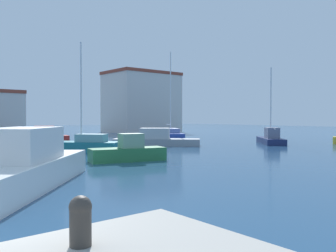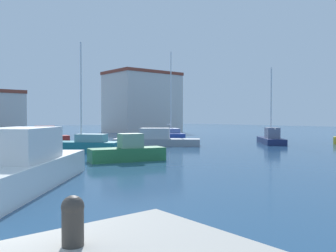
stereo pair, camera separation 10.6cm
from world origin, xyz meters
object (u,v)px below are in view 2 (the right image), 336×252
at_px(mooring_bollard, 73,219).
at_px(sailboat_navy_center_channel, 271,138).
at_px(sailboat_teal_far_right, 83,145).
at_px(motorboat_red_inner_mooring, 40,137).
at_px(motorboat_grey_near_pier, 156,140).
at_px(motorboat_white_mid_harbor, 23,166).
at_px(motorboat_green_distant_north, 128,152).
at_px(sailboat_blue_far_left, 171,134).

height_order(mooring_bollard, sailboat_navy_center_channel, sailboat_navy_center_channel).
bearing_deg(sailboat_teal_far_right, sailboat_navy_center_channel, -13.96).
bearing_deg(sailboat_navy_center_channel, motorboat_red_inner_mooring, 136.65).
bearing_deg(sailboat_navy_center_channel, mooring_bollard, -149.54).
xyz_separation_m(motorboat_grey_near_pier, motorboat_white_mid_harbor, (-15.23, -12.05, 0.26)).
relative_size(motorboat_green_distant_north, motorboat_grey_near_pier, 0.66).
relative_size(sailboat_navy_center_channel, sailboat_teal_far_right, 0.90).
bearing_deg(sailboat_navy_center_channel, sailboat_teal_far_right, 166.04).
height_order(motorboat_grey_near_pier, sailboat_teal_far_right, sailboat_teal_far_right).
relative_size(sailboat_teal_far_right, motorboat_white_mid_harbor, 1.04).
xyz_separation_m(mooring_bollard, motorboat_green_distant_north, (9.46, 13.42, -0.79)).
bearing_deg(motorboat_grey_near_pier, mooring_bollard, -129.55).
bearing_deg(motorboat_white_mid_harbor, motorboat_grey_near_pier, 38.34).
bearing_deg(motorboat_red_inner_mooring, sailboat_teal_far_right, -94.17).
distance_m(mooring_bollard, sailboat_blue_far_left, 37.38).
bearing_deg(sailboat_teal_far_right, sailboat_blue_far_left, 26.94).
height_order(mooring_bollard, motorboat_green_distant_north, mooring_bollard).
bearing_deg(sailboat_navy_center_channel, motorboat_green_distant_north, -171.43).
bearing_deg(motorboat_grey_near_pier, motorboat_red_inner_mooring, 122.15).
xyz_separation_m(sailboat_navy_center_channel, motorboat_green_distant_north, (-17.95, -2.70, 0.00)).
distance_m(mooring_bollard, sailboat_teal_far_right, 22.79).
height_order(motorboat_green_distant_north, motorboat_grey_near_pier, motorboat_green_distant_north).
relative_size(mooring_bollard, motorboat_white_mid_harbor, 0.08).
xyz_separation_m(motorboat_red_inner_mooring, sailboat_teal_far_right, (-0.82, -11.28, -0.04)).
height_order(motorboat_red_inner_mooring, motorboat_grey_near_pier, motorboat_red_inner_mooring).
distance_m(sailboat_navy_center_channel, motorboat_white_mid_harbor, 26.09).
height_order(sailboat_navy_center_channel, motorboat_red_inner_mooring, sailboat_navy_center_channel).
height_order(sailboat_navy_center_channel, motorboat_grey_near_pier, sailboat_navy_center_channel).
bearing_deg(sailboat_teal_far_right, mooring_bollard, -116.25).
relative_size(mooring_bollard, sailboat_teal_far_right, 0.07).
relative_size(mooring_bollard, sailboat_navy_center_channel, 0.08).
height_order(motorboat_red_inner_mooring, motorboat_white_mid_harbor, motorboat_white_mid_harbor).
relative_size(sailboat_navy_center_channel, motorboat_green_distant_north, 1.60).
bearing_deg(sailboat_blue_far_left, motorboat_green_distant_north, -136.65).
xyz_separation_m(motorboat_green_distant_north, motorboat_grey_near_pier, (8.05, 7.78, -0.01)).
bearing_deg(sailboat_blue_far_left, sailboat_navy_center_channel, -77.70).
distance_m(motorboat_green_distant_north, motorboat_grey_near_pier, 11.19).
bearing_deg(mooring_bollard, motorboat_white_mid_harbor, 76.06).
bearing_deg(motorboat_red_inner_mooring, motorboat_green_distant_north, -94.50).
distance_m(motorboat_green_distant_north, sailboat_teal_far_right, 7.04).
relative_size(sailboat_navy_center_channel, motorboat_grey_near_pier, 1.07).
distance_m(motorboat_red_inner_mooring, motorboat_grey_near_pier, 12.41).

